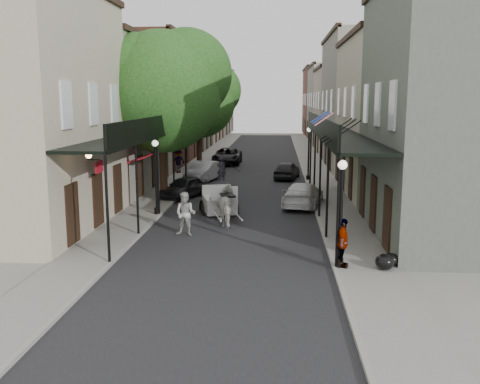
% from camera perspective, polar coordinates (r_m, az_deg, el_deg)
% --- Properties ---
extents(ground, '(140.00, 140.00, 0.00)m').
position_cam_1_polar(ground, '(20.86, -1.43, -6.35)').
color(ground, gray).
rests_on(ground, ground).
extents(road, '(8.00, 90.00, 0.01)m').
position_cam_1_polar(road, '(40.39, 1.30, 1.67)').
color(road, black).
rests_on(road, ground).
extents(sidewalk_left, '(2.20, 90.00, 0.12)m').
position_cam_1_polar(sidewalk_left, '(40.93, -5.71, 1.81)').
color(sidewalk_left, gray).
rests_on(sidewalk_left, ground).
extents(sidewalk_right, '(2.20, 90.00, 0.12)m').
position_cam_1_polar(sidewalk_right, '(40.45, 8.39, 1.65)').
color(sidewalk_right, gray).
rests_on(sidewalk_right, ground).
extents(building_row_left, '(5.00, 80.00, 10.50)m').
position_cam_1_polar(building_row_left, '(51.02, -7.93, 9.23)').
color(building_row_left, '#AFA48C').
rests_on(building_row_left, ground).
extents(building_row_right, '(5.00, 80.00, 10.50)m').
position_cam_1_polar(building_row_right, '(50.36, 11.85, 9.11)').
color(building_row_right, gray).
rests_on(building_row_right, ground).
extents(gallery_left, '(2.20, 18.05, 4.88)m').
position_cam_1_polar(gallery_left, '(27.79, -9.99, 6.11)').
color(gallery_left, black).
rests_on(gallery_left, sidewalk_left).
extents(gallery_right, '(2.20, 18.05, 4.88)m').
position_cam_1_polar(gallery_right, '(27.11, 10.17, 6.01)').
color(gallery_right, black).
rests_on(gallery_right, sidewalk_right).
extents(tree_near, '(7.31, 6.80, 9.63)m').
position_cam_1_polar(tree_near, '(30.72, -7.58, 11.08)').
color(tree_near, '#382619').
rests_on(tree_near, sidewalk_left).
extents(tree_far, '(6.45, 6.00, 8.61)m').
position_cam_1_polar(tree_far, '(44.53, -3.95, 9.96)').
color(tree_far, '#382619').
rests_on(tree_far, sidewalk_left).
extents(lamppost_right_near, '(0.32, 0.32, 3.71)m').
position_cam_1_polar(lamppost_right_near, '(18.45, 10.72, -2.13)').
color(lamppost_right_near, black).
rests_on(lamppost_right_near, sidewalk_right).
extents(lamppost_left, '(0.32, 0.32, 3.71)m').
position_cam_1_polar(lamppost_left, '(26.89, -8.94, 1.72)').
color(lamppost_left, black).
rests_on(lamppost_left, sidewalk_left).
extents(lamppost_right_far, '(0.32, 0.32, 3.71)m').
position_cam_1_polar(lamppost_right_far, '(38.17, 7.33, 4.19)').
color(lamppost_right_far, black).
rests_on(lamppost_right_far, sidewalk_right).
extents(horse, '(1.53, 2.33, 1.81)m').
position_cam_1_polar(horse, '(25.05, -1.28, -1.43)').
color(horse, beige).
rests_on(horse, ground).
extents(carriage, '(2.32, 2.97, 3.02)m').
position_cam_1_polar(carriage, '(27.73, -2.35, 0.25)').
color(carriage, black).
rests_on(carriage, ground).
extents(pedestrian_walking, '(1.04, 0.87, 1.90)m').
position_cam_1_polar(pedestrian_walking, '(23.11, -5.83, -2.34)').
color(pedestrian_walking, '#A1A299').
rests_on(pedestrian_walking, ground).
extents(pedestrian_sidewalk_left, '(1.35, 1.26, 1.83)m').
position_cam_1_polar(pedestrian_sidewalk_left, '(41.77, -6.63, 3.31)').
color(pedestrian_sidewalk_left, gray).
rests_on(pedestrian_sidewalk_left, sidewalk_left).
extents(pedestrian_sidewalk_right, '(0.59, 1.06, 1.71)m').
position_cam_1_polar(pedestrian_sidewalk_right, '(18.71, 10.92, -5.36)').
color(pedestrian_sidewalk_right, gray).
rests_on(pedestrian_sidewalk_right, sidewalk_right).
extents(car_left_near, '(2.88, 4.01, 1.27)m').
position_cam_1_polar(car_left_near, '(31.89, -5.97, 0.51)').
color(car_left_near, black).
rests_on(car_left_near, ground).
extents(car_left_mid, '(2.50, 4.50, 1.41)m').
position_cam_1_polar(car_left_mid, '(38.06, -3.87, 2.19)').
color(car_left_mid, '#9A9BA0').
rests_on(car_left_mid, ground).
extents(car_left_far, '(2.40, 5.18, 1.44)m').
position_cam_1_polar(car_left_far, '(47.94, -1.37, 3.85)').
color(car_left_far, black).
rests_on(car_left_far, ground).
extents(car_right_near, '(2.68, 4.77, 1.31)m').
position_cam_1_polar(car_right_near, '(29.42, 6.74, -0.27)').
color(car_right_near, silver).
rests_on(car_right_near, ground).
extents(car_right_far, '(2.17, 4.02, 1.30)m').
position_cam_1_polar(car_right_far, '(39.27, 5.02, 2.34)').
color(car_right_far, black).
rests_on(car_right_far, ground).
extents(trash_bags, '(0.90, 1.05, 0.54)m').
position_cam_1_polar(trash_bags, '(19.09, 15.42, -7.11)').
color(trash_bags, black).
rests_on(trash_bags, sidewalk_right).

